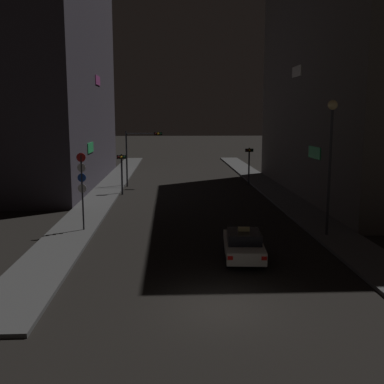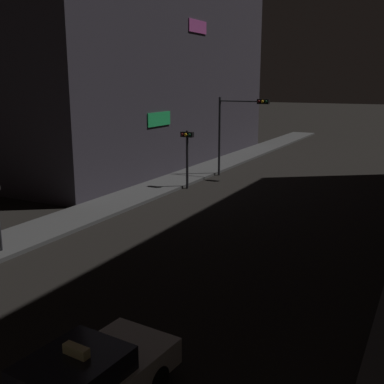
% 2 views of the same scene
% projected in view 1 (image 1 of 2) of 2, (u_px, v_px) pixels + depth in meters
% --- Properties ---
extents(ground_plane, '(300.00, 300.00, 0.00)m').
position_uv_depth(ground_plane, '(222.00, 309.00, 16.86)').
color(ground_plane, black).
extents(sidewalk_left, '(2.74, 62.11, 0.17)m').
position_uv_depth(sidewalk_left, '(110.00, 187.00, 45.13)').
color(sidewalk_left, '#4C4C4C').
rests_on(sidewalk_left, ground_plane).
extents(sidewalk_right, '(2.74, 62.11, 0.17)m').
position_uv_depth(sidewalk_right, '(267.00, 186.00, 45.85)').
color(sidewalk_right, '#4C4C4C').
rests_on(sidewalk_right, ground_plane).
extents(building_facade_left, '(10.91, 28.32, 22.78)m').
position_uv_depth(building_facade_left, '(42.00, 71.00, 46.27)').
color(building_facade_left, '#3D3842').
rests_on(building_facade_left, ground_plane).
extents(building_facade_right, '(11.42, 29.19, 23.32)m').
position_uv_depth(building_facade_right, '(363.00, 61.00, 39.90)').
color(building_facade_right, '#514C47').
rests_on(building_facade_right, ground_plane).
extents(taxi, '(2.14, 4.57, 1.62)m').
position_uv_depth(taxi, '(243.00, 244.00, 22.64)').
color(taxi, silver).
rests_on(taxi, ground_plane).
extents(traffic_light_overhead, '(3.62, 0.42, 5.48)m').
position_uv_depth(traffic_light_overhead, '(140.00, 147.00, 45.52)').
color(traffic_light_overhead, '#2D2D33').
rests_on(traffic_light_overhead, ground_plane).
extents(traffic_light_left_kerb, '(0.80, 0.42, 3.63)m').
position_uv_depth(traffic_light_left_kerb, '(122.00, 166.00, 40.91)').
color(traffic_light_left_kerb, '#2D2D33').
rests_on(traffic_light_left_kerb, ground_plane).
extents(traffic_light_right_kerb, '(0.80, 0.42, 3.77)m').
position_uv_depth(traffic_light_right_kerb, '(249.00, 158.00, 46.86)').
color(traffic_light_right_kerb, '#2D2D33').
rests_on(traffic_light_right_kerb, ground_plane).
extents(sign_pole_left, '(0.54, 0.10, 4.63)m').
position_uv_depth(sign_pole_left, '(82.00, 184.00, 27.49)').
color(sign_pole_left, '#2D2D33').
rests_on(sign_pole_left, sidewalk_left).
extents(street_lamp_near_block, '(0.55, 0.55, 7.64)m').
position_uv_depth(street_lamp_near_block, '(331.00, 141.00, 25.90)').
color(street_lamp_near_block, '#2D2D33').
rests_on(street_lamp_near_block, sidewalk_right).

